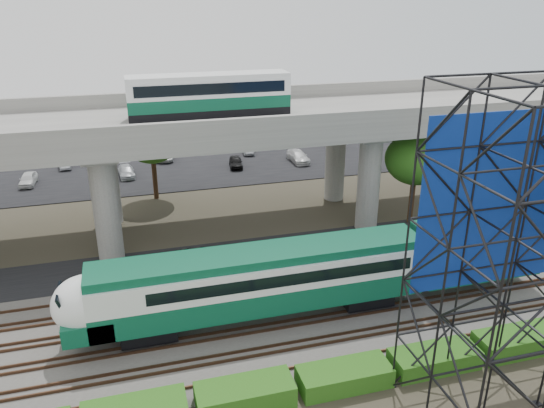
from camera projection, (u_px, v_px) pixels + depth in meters
name	position (u px, v px, depth m)	size (l,w,h in m)	color
ground	(297.00, 337.00, 29.78)	(140.00, 140.00, 0.00)	#474233
ballast_bed	(287.00, 316.00, 31.52)	(90.00, 12.00, 0.20)	slate
service_road	(253.00, 254.00, 39.13)	(90.00, 5.00, 0.08)	black
parking_lot	(204.00, 162.00, 60.11)	(90.00, 18.00, 0.08)	black
harbor_water	(181.00, 120.00, 79.75)	(140.00, 40.00, 0.03)	#445870
rail_tracks	(287.00, 314.00, 31.46)	(90.00, 9.52, 0.16)	#472D1E
commuter_train	(297.00, 274.00, 30.63)	(29.30, 3.06, 4.30)	black
overpass	(233.00, 128.00, 40.94)	(80.00, 12.00, 12.40)	#9E9B93
scaffold_tower	(540.00, 269.00, 21.80)	(9.36, 6.36, 15.00)	black
hedge_strip	(344.00, 376.00, 25.98)	(34.60, 1.80, 1.20)	#245212
trees	(176.00, 165.00, 40.95)	(40.94, 16.94, 7.69)	#382314
suv	(206.00, 258.00, 37.14)	(2.07, 4.50, 1.25)	black
parked_cars	(211.00, 157.00, 59.72)	(36.78, 9.41, 1.24)	silver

